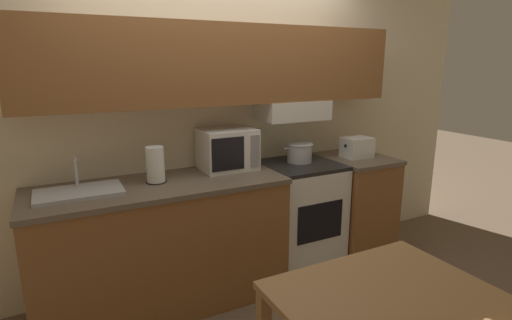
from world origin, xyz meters
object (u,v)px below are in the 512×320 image
toaster (357,147)px  paper_towel_roll (155,165)px  stove_range (299,215)px  sink_basin (79,191)px  dining_table (386,317)px  microwave (228,149)px  cooking_pot (300,152)px

toaster → paper_towel_roll: bearing=178.3°
stove_range → paper_towel_roll: bearing=179.5°
sink_basin → paper_towel_roll: paper_towel_roll is taller
sink_basin → dining_table: size_ratio=0.55×
microwave → paper_towel_roll: size_ratio=1.64×
stove_range → dining_table: 1.68m
sink_basin → dining_table: 1.94m
cooking_pot → sink_basin: 1.72m
cooking_pot → sink_basin: sink_basin is taller
stove_range → microwave: microwave is taller
microwave → sink_basin: bearing=-172.8°
toaster → microwave: bearing=172.3°
toaster → paper_towel_roll: size_ratio=1.03×
toaster → cooking_pot: bearing=170.7°
stove_range → toaster: 0.79m
stove_range → microwave: size_ratio=2.23×
paper_towel_roll → dining_table: 1.75m
cooking_pot → sink_basin: size_ratio=0.56×
stove_range → sink_basin: (-1.70, -0.02, 0.48)m
stove_range → toaster: size_ratio=3.56×
paper_towel_roll → stove_range: bearing=-0.5°
microwave → toaster: bearing=-7.7°
stove_range → toaster: (0.56, -0.04, 0.55)m
stove_range → sink_basin: sink_basin is taller
stove_range → dining_table: stove_range is taller
toaster → dining_table: size_ratio=0.27×
sink_basin → paper_towel_roll: (0.50, 0.03, 0.11)m
dining_table → paper_towel_roll: bearing=111.6°
microwave → paper_towel_roll: (-0.59, -0.10, -0.03)m
toaster → stove_range: bearing=175.5°
cooking_pot → microwave: size_ratio=0.72×
microwave → dining_table: size_ratio=0.43×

